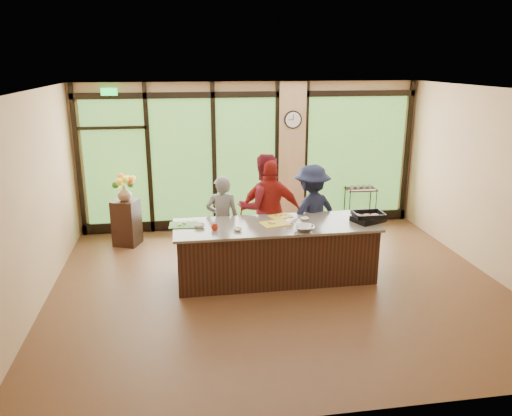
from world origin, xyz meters
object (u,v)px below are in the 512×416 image
object	(u,v)px
island_base	(275,252)
cook_right	(311,213)
flower_stand	(127,222)
bar_cart	(360,201)
cook_left	(223,220)
roasting_pan	(368,219)

from	to	relation	value
island_base	cook_right	distance (m)	1.11
flower_stand	bar_cart	bearing A→B (deg)	26.37
flower_stand	cook_right	bearing A→B (deg)	-0.70
cook_right	flower_stand	distance (m)	3.53
cook_left	flower_stand	size ratio (longest dim) A/B	1.78
cook_left	roasting_pan	distance (m)	2.43
cook_left	cook_right	distance (m)	1.54
roasting_pan	flower_stand	size ratio (longest dim) A/B	0.54
roasting_pan	bar_cart	size ratio (longest dim) A/B	0.54
island_base	bar_cart	xyz separation A→B (m)	(2.33, 2.45, 0.08)
roasting_pan	island_base	bearing A→B (deg)	154.02
cook_left	flower_stand	xyz separation A→B (m)	(-1.73, 1.20, -0.34)
flower_stand	bar_cart	world-z (taller)	flower_stand
cook_right	roasting_pan	bearing A→B (deg)	108.42
island_base	roasting_pan	distance (m)	1.58
cook_left	cook_right	size ratio (longest dim) A/B	0.91
roasting_pan	bar_cart	bearing A→B (deg)	49.37
island_base	roasting_pan	world-z (taller)	roasting_pan
cook_right	island_base	bearing A→B (deg)	17.77
flower_stand	bar_cart	size ratio (longest dim) A/B	1.01
cook_right	cook_left	bearing A→B (deg)	-27.08
island_base	cook_right	size ratio (longest dim) A/B	1.82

